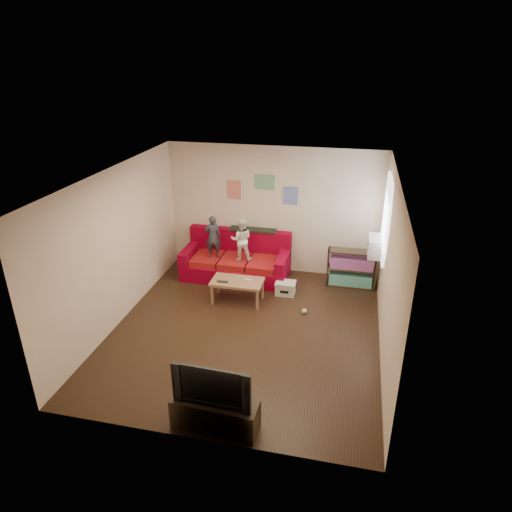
% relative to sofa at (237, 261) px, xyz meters
% --- Properties ---
extents(room_shell, '(4.52, 5.02, 2.72)m').
position_rel_sofa_xyz_m(room_shell, '(0.69, -2.01, 1.02)').
color(room_shell, '#332115').
rests_on(room_shell, ground).
extents(sofa, '(2.21, 1.02, 0.97)m').
position_rel_sofa_xyz_m(sofa, '(0.00, 0.00, 0.00)').
color(sofa, maroon).
rests_on(sofa, ground).
extents(child_a, '(0.38, 0.31, 0.91)m').
position_rel_sofa_xyz_m(child_a, '(-0.45, -0.18, 0.59)').
color(child_a, '#2C323D').
rests_on(child_a, sofa).
extents(child_b, '(0.50, 0.43, 0.90)m').
position_rel_sofa_xyz_m(child_b, '(0.15, -0.18, 0.59)').
color(child_b, white).
rests_on(child_b, sofa).
extents(coffee_table, '(0.98, 0.54, 0.44)m').
position_rel_sofa_xyz_m(coffee_table, '(0.29, -1.07, 0.05)').
color(coffee_table, '#9D7452').
rests_on(coffee_table, ground).
extents(remote, '(0.21, 0.06, 0.02)m').
position_rel_sofa_xyz_m(remote, '(0.04, -1.19, 0.12)').
color(remote, black).
rests_on(remote, coffee_table).
extents(game_controller, '(0.14, 0.05, 0.03)m').
position_rel_sofa_xyz_m(game_controller, '(0.49, -1.02, 0.13)').
color(game_controller, silver).
rests_on(game_controller, coffee_table).
extents(bookshelf, '(0.98, 0.29, 0.78)m').
position_rel_sofa_xyz_m(bookshelf, '(2.39, 0.04, 0.02)').
color(bookshelf, '#382A1C').
rests_on(bookshelf, ground).
extents(window, '(0.04, 1.08, 1.48)m').
position_rel_sofa_xyz_m(window, '(2.91, -0.36, 1.31)').
color(window, white).
rests_on(window, room_shell).
extents(ac_unit, '(0.28, 0.55, 0.35)m').
position_rel_sofa_xyz_m(ac_unit, '(2.79, -0.36, 0.75)').
color(ac_unit, '#B7B2A3').
rests_on(ac_unit, window).
extents(artwork_left, '(0.30, 0.01, 0.40)m').
position_rel_sofa_xyz_m(artwork_left, '(-0.16, 0.48, 1.42)').
color(artwork_left, '#D87266').
rests_on(artwork_left, room_shell).
extents(artwork_center, '(0.42, 0.01, 0.32)m').
position_rel_sofa_xyz_m(artwork_center, '(0.49, 0.48, 1.62)').
color(artwork_center, '#72B27F').
rests_on(artwork_center, room_shell).
extents(artwork_right, '(0.30, 0.01, 0.38)m').
position_rel_sofa_xyz_m(artwork_right, '(1.04, 0.48, 1.37)').
color(artwork_right, '#727FCC').
rests_on(artwork_right, room_shell).
extents(file_box, '(0.39, 0.30, 0.27)m').
position_rel_sofa_xyz_m(file_box, '(1.15, -0.60, -0.19)').
color(file_box, silver).
rests_on(file_box, ground).
extents(tv_stand, '(1.13, 0.43, 0.42)m').
position_rel_sofa_xyz_m(tv_stand, '(0.84, -4.26, -0.12)').
color(tv_stand, '#2D251B').
rests_on(tv_stand, ground).
extents(television, '(1.00, 0.17, 0.58)m').
position_rel_sofa_xyz_m(television, '(0.84, -4.26, 0.38)').
color(television, black).
rests_on(television, tv_stand).
extents(tissue, '(0.10, 0.10, 0.10)m').
position_rel_sofa_xyz_m(tissue, '(1.60, -1.25, -0.28)').
color(tissue, beige).
rests_on(tissue, ground).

